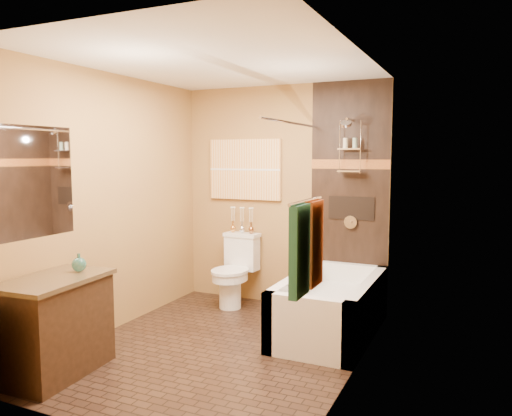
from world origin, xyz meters
The scene contains 23 objects.
floor centered at (0.00, 0.00, 0.00)m, with size 3.00×3.00×0.00m, color black.
wall_left centered at (-1.20, 0.00, 1.25)m, with size 0.02×3.00×2.50m, color olive.
wall_right centered at (1.20, 0.00, 1.25)m, with size 0.02×3.00×2.50m, color olive.
wall_back centered at (0.00, 1.50, 1.25)m, with size 2.40×0.02×2.50m, color olive.
wall_front centered at (0.00, -1.50, 1.25)m, with size 2.40×0.02×2.50m, color olive.
ceiling centered at (0.00, 0.00, 2.50)m, with size 3.00×3.00×0.00m, color silver.
alcove_tile_back centered at (0.78, 1.49, 1.25)m, with size 0.85×0.01×2.50m, color black.
alcove_tile_right centered at (1.19, 0.75, 1.25)m, with size 0.01×1.50×2.50m, color black.
mosaic_band_back centered at (0.78, 1.48, 1.62)m, with size 0.85×0.01×0.10m, color brown.
mosaic_band_right centered at (1.18, 0.75, 1.62)m, with size 0.01×1.50×0.10m, color brown.
alcove_niche centered at (0.80, 1.48, 1.15)m, with size 0.50×0.01×0.25m, color black.
shower_fixtures centered at (0.80, 1.38, 1.67)m, with size 0.24×0.33×1.16m.
curtain_rod centered at (0.40, 0.75, 2.02)m, with size 0.03×0.03×1.55m, color silver.
towel_bar centered at (1.15, -1.05, 1.45)m, with size 0.02×0.02×0.55m, color silver.
towel_teal centered at (1.16, -1.18, 1.18)m, with size 0.05×0.22×0.52m, color #1C5D56.
towel_rust centered at (1.16, -0.92, 1.18)m, with size 0.05×0.22×0.52m, color maroon.
sunset_painting centered at (-0.46, 1.48, 1.55)m, with size 0.90×0.04×0.70m, color orange.
vanity_mirror centered at (-1.19, -1.00, 1.50)m, with size 0.01×1.00×0.90m, color white.
bathtub centered at (0.80, 0.75, 0.22)m, with size 0.80×1.50×0.55m.
toilet centered at (-0.46, 1.21, 0.41)m, with size 0.42×0.62×0.81m.
vanity centered at (-0.92, -1.00, 0.39)m, with size 0.59×0.91×0.77m.
teal_bottle centered at (-0.87, -0.77, 0.85)m, with size 0.12×0.12×0.18m, color #22685F, non-canonical shape.
bud_vases centered at (-0.46, 1.39, 0.97)m, with size 0.30×0.06×0.30m.
Camera 1 is at (2.08, -3.78, 1.71)m, focal length 35.00 mm.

